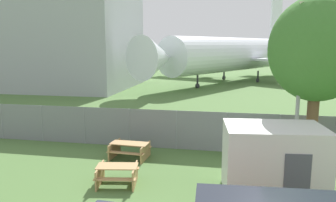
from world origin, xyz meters
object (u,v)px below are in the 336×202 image
(picnic_bench_near_cabin, at_px, (130,149))
(tree_near_hangar, at_px, (318,50))
(airplane, at_px, (238,54))
(portable_cabin, at_px, (273,161))
(picnic_bench_open_grass, at_px, (117,173))

(picnic_bench_near_cabin, relative_size, tree_near_hangar, 0.25)
(airplane, height_order, picnic_bench_near_cabin, airplane)
(portable_cabin, relative_size, tree_near_hangar, 0.48)
(airplane, height_order, tree_near_hangar, airplane)
(tree_near_hangar, bearing_deg, picnic_bench_open_grass, -154.31)
(picnic_bench_open_grass, distance_m, tree_near_hangar, 9.89)
(picnic_bench_near_cabin, height_order, picnic_bench_open_grass, same)
(picnic_bench_near_cabin, distance_m, tree_near_hangar, 9.54)
(portable_cabin, xyz_separation_m, picnic_bench_near_cabin, (-6.20, 2.81, -0.81))
(airplane, xyz_separation_m, tree_near_hangar, (2.69, -34.35, 1.19))
(airplane, relative_size, portable_cabin, 10.23)
(airplane, xyz_separation_m, portable_cabin, (0.62, -37.98, -2.69))
(picnic_bench_near_cabin, bearing_deg, portable_cabin, -24.38)
(portable_cabin, bearing_deg, airplane, 84.92)
(picnic_bench_open_grass, bearing_deg, airplane, 82.30)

